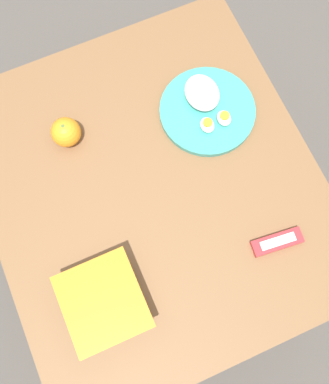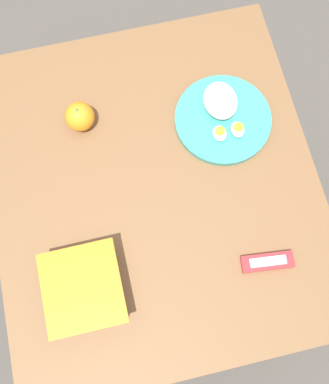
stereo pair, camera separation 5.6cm
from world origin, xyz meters
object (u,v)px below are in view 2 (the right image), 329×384
at_px(orange_fruit, 80,117).
at_px(food_container, 85,289).
at_px(rice_plate, 222,115).
at_px(candy_bar, 267,262).

bearing_deg(orange_fruit, food_container, 171.45).
height_order(food_container, orange_fruit, food_container).
relative_size(rice_plate, candy_bar, 1.98).
distance_m(food_container, rice_plate, 0.56).
bearing_deg(orange_fruit, candy_bar, -141.49).
bearing_deg(food_container, rice_plate, -49.90).
bearing_deg(food_container, orange_fruit, -8.55).
relative_size(food_container, candy_bar, 1.48).
relative_size(food_container, orange_fruit, 2.48).
xyz_separation_m(orange_fruit, candy_bar, (-0.46, -0.37, -0.03)).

